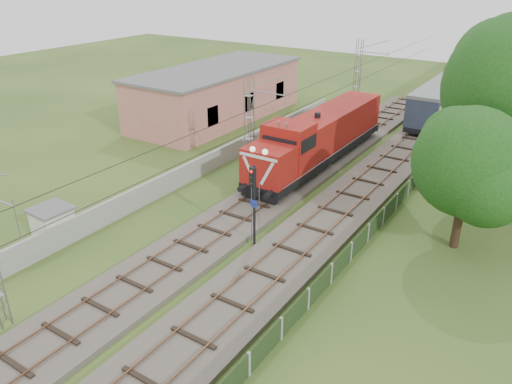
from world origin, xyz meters
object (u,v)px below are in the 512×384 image
Objects in this scene: signal_post at (253,193)px; relay_hut at (53,225)px; locomotive at (319,137)px; coach_rake at (490,60)px.

relay_hut is (-10.17, -5.73, -2.38)m from signal_post.
signal_post is 11.91m from relay_hut.
relay_hut is (-7.40, -19.45, -1.26)m from locomotive.
locomotive is 0.28× the size of coach_rake.
relay_hut is at bearing -150.63° from signal_post.
locomotive is 20.85m from relay_hut.
locomotive is 8.25× the size of relay_hut.
signal_post reaches higher than coach_rake.
coach_rake is 13.11× the size of signal_post.
relay_hut is at bearing -110.83° from locomotive.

